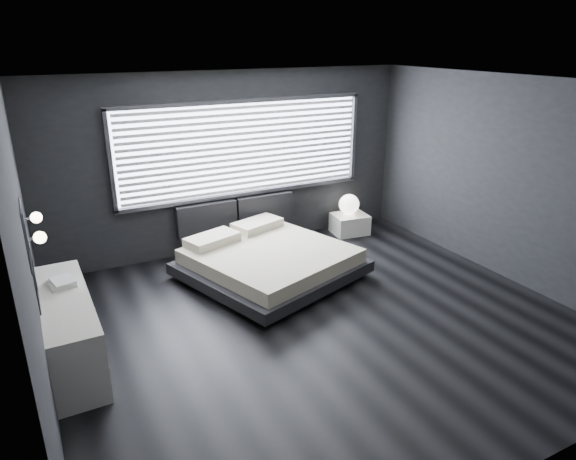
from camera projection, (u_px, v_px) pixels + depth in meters
room at (323, 212)px, 5.78m from camera, size 6.04×6.00×2.80m
window at (245, 149)px, 8.03m from camera, size 4.14×0.09×1.52m
headboard at (236, 214)px, 8.26m from camera, size 1.96×0.16×0.52m
sconce_near at (40, 238)px, 4.51m from camera, size 0.18×0.11×0.11m
sconce_far at (36, 218)px, 5.01m from camera, size 0.18×0.11×0.11m
wall_art_upper at (25, 235)px, 3.88m from camera, size 0.01×0.48×0.48m
wall_art_lower at (34, 278)px, 4.26m from camera, size 0.01×0.48×0.48m
bed at (269, 260)px, 7.35m from camera, size 2.69×2.63×0.56m
nightstand at (350, 224)px, 9.01m from camera, size 0.64×0.56×0.34m
orb_lamp at (349, 204)px, 8.93m from camera, size 0.35×0.35×0.35m
dresser at (68, 329)px, 5.39m from camera, size 0.55×1.88×0.75m
book_stack at (62, 282)px, 5.51m from camera, size 0.29×0.36×0.07m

